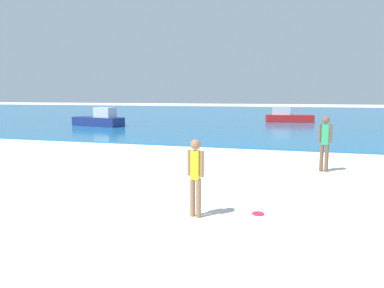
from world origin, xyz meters
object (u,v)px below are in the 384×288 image
at_px(frisbee, 258,214).
at_px(person_distant, 325,140).
at_px(boat_far, 288,117).
at_px(boat_near, 99,120).
at_px(person_standing, 196,173).

relative_size(frisbee, person_distant, 0.14).
xyz_separation_m(person_distant, boat_far, (-1.64, 20.43, -0.46)).
height_order(person_distant, boat_near, person_distant).
bearing_deg(boat_far, person_standing, -101.44).
height_order(frisbee, boat_near, boat_near).
xyz_separation_m(frisbee, boat_near, (-13.69, 16.93, 0.54)).
relative_size(person_standing, person_distant, 0.88).
xyz_separation_m(person_standing, boat_far, (1.06, 25.61, -0.34)).
height_order(person_standing, person_distant, person_distant).
bearing_deg(person_standing, boat_near, -41.51).
height_order(person_standing, boat_far, person_standing).
xyz_separation_m(person_standing, person_distant, (2.70, 5.17, 0.11)).
distance_m(frisbee, person_distant, 5.02).
distance_m(person_standing, person_distant, 5.84).
distance_m(person_distant, boat_near, 19.54).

